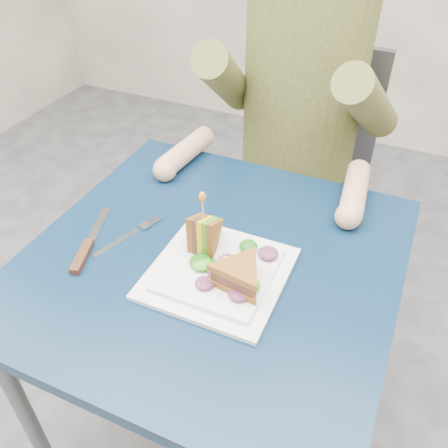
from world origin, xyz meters
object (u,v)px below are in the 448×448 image
at_px(sandwich_upright, 204,234).
at_px(sandwich_flat, 240,275).
at_px(table, 213,283).
at_px(fork, 127,237).
at_px(chair, 301,168).
at_px(plate, 218,272).
at_px(diner, 303,71).
at_px(knife, 85,250).

bearing_deg(sandwich_upright, sandwich_flat, -33.02).
height_order(table, fork, fork).
bearing_deg(sandwich_flat, chair, 96.62).
bearing_deg(sandwich_flat, plate, 155.56).
relative_size(chair, diner, 1.25).
xyz_separation_m(plate, sandwich_upright, (-0.05, 0.05, 0.05)).
relative_size(table, plate, 2.88).
xyz_separation_m(plate, knife, (-0.28, -0.05, -0.00)).
height_order(sandwich_flat, knife, sandwich_flat).
bearing_deg(knife, sandwich_flat, 4.75).
distance_m(table, chair, 0.71).
relative_size(table, diner, 1.01).
xyz_separation_m(table, sandwich_flat, (0.09, -0.07, 0.12)).
distance_m(plate, sandwich_flat, 0.07).
relative_size(table, knife, 3.48).
bearing_deg(sandwich_flat, sandwich_upright, 146.98).
relative_size(chair, sandwich_upright, 7.57).
distance_m(table, diner, 0.65).
height_order(diner, fork, diner).
xyz_separation_m(plate, fork, (-0.23, 0.02, -0.01)).
xyz_separation_m(diner, knife, (-0.25, -0.69, -0.18)).
distance_m(diner, sandwich_upright, 0.60).
bearing_deg(fork, table, 6.15).
bearing_deg(plate, chair, 92.65).
xyz_separation_m(plate, sandwich_flat, (0.05, -0.02, 0.04)).
bearing_deg(sandwich_upright, fork, -172.76).
bearing_deg(fork, sandwich_flat, -9.52).
relative_size(sandwich_flat, knife, 0.64).
bearing_deg(sandwich_upright, table, -4.53).
bearing_deg(sandwich_flat, knife, -175.25).
bearing_deg(knife, plate, 10.65).
height_order(plate, fork, plate).
xyz_separation_m(chair, diner, (-0.00, -0.11, 0.37)).
height_order(plate, sandwich_flat, sandwich_flat).
bearing_deg(knife, fork, 55.17).
height_order(table, sandwich_flat, sandwich_flat).
bearing_deg(fork, diner, 72.34).
distance_m(table, sandwich_upright, 0.13).
bearing_deg(chair, knife, -107.19).
bearing_deg(table, diner, 90.00).
bearing_deg(plate, knife, -169.35).
xyz_separation_m(chair, knife, (-0.25, -0.80, 0.20)).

